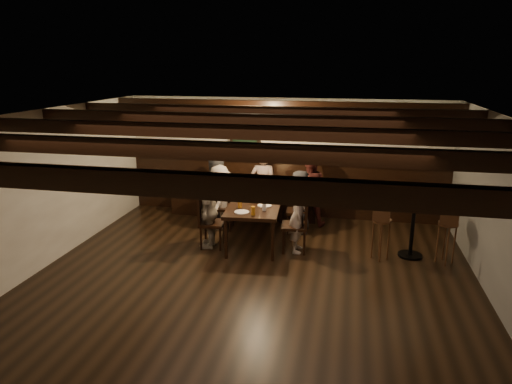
% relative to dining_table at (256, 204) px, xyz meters
% --- Properties ---
extents(room, '(7.00, 7.00, 7.00)m').
position_rel_dining_table_xyz_m(room, '(-0.01, 0.24, 0.41)').
color(room, black).
rests_on(room, ground).
extents(dining_table, '(1.02, 1.99, 0.72)m').
position_rel_dining_table_xyz_m(dining_table, '(0.00, 0.00, 0.00)').
color(dining_table, black).
rests_on(dining_table, floor).
extents(chair_left_near, '(0.44, 0.44, 0.89)m').
position_rel_dining_table_xyz_m(chair_left_near, '(-0.75, 0.39, -0.39)').
color(chair_left_near, black).
rests_on(chair_left_near, floor).
extents(chair_left_far, '(0.44, 0.44, 0.90)m').
position_rel_dining_table_xyz_m(chair_left_far, '(-0.68, -0.50, -0.39)').
color(chair_left_far, black).
rests_on(chair_left_far, floor).
extents(chair_right_near, '(0.42, 0.42, 0.85)m').
position_rel_dining_table_xyz_m(chair_right_near, '(0.68, 0.50, -0.41)').
color(chair_right_near, black).
rests_on(chair_right_near, floor).
extents(chair_right_far, '(0.46, 0.46, 0.93)m').
position_rel_dining_table_xyz_m(chair_right_far, '(0.75, -0.39, -0.38)').
color(chair_right_far, black).
rests_on(chair_right_far, floor).
extents(person_bench_left, '(0.70, 0.49, 1.38)m').
position_rel_dining_table_xyz_m(person_bench_left, '(-0.97, 0.83, 0.02)').
color(person_bench_left, '#262629').
rests_on(person_bench_left, floor).
extents(person_bench_centre, '(0.54, 0.38, 1.42)m').
position_rel_dining_table_xyz_m(person_bench_centre, '(-0.08, 1.05, 0.04)').
color(person_bench_centre, gray).
rests_on(person_bench_centre, floor).
extents(person_bench_right, '(0.73, 0.59, 1.43)m').
position_rel_dining_table_xyz_m(person_bench_right, '(0.83, 0.97, 0.05)').
color(person_bench_right, '#56211D').
rests_on(person_bench_right, floor).
extents(person_left_near, '(0.52, 0.83, 1.24)m').
position_rel_dining_table_xyz_m(person_left_near, '(-0.78, 0.39, -0.05)').
color(person_left_near, '#AA9E90').
rests_on(person_left_near, floor).
extents(person_left_far, '(0.38, 0.78, 1.30)m').
position_rel_dining_table_xyz_m(person_left_far, '(-0.71, -0.51, -0.02)').
color(person_left_far, '#9E927E').
rests_on(person_left_far, floor).
extents(person_right_near, '(0.42, 0.61, 1.18)m').
position_rel_dining_table_xyz_m(person_right_near, '(0.71, 0.51, -0.07)').
color(person_right_near, '#272629').
rests_on(person_right_near, floor).
extents(person_right_far, '(0.34, 0.48, 1.26)m').
position_rel_dining_table_xyz_m(person_right_far, '(0.78, -0.39, -0.04)').
color(person_right_far, '#B5A599').
rests_on(person_right_far, floor).
extents(pint_a, '(0.07, 0.07, 0.14)m').
position_rel_dining_table_xyz_m(pint_a, '(-0.33, 0.68, 0.13)').
color(pint_a, '#BF7219').
rests_on(pint_a, dining_table).
extents(pint_b, '(0.07, 0.07, 0.14)m').
position_rel_dining_table_xyz_m(pint_b, '(0.20, 0.67, 0.13)').
color(pint_b, '#BF7219').
rests_on(pint_b, dining_table).
extents(pint_c, '(0.07, 0.07, 0.14)m').
position_rel_dining_table_xyz_m(pint_c, '(-0.31, 0.08, 0.13)').
color(pint_c, '#BF7219').
rests_on(pint_c, dining_table).
extents(pint_d, '(0.07, 0.07, 0.14)m').
position_rel_dining_table_xyz_m(pint_d, '(0.28, 0.22, 0.13)').
color(pint_d, silver).
rests_on(pint_d, dining_table).
extents(pint_e, '(0.07, 0.07, 0.14)m').
position_rel_dining_table_xyz_m(pint_e, '(-0.18, -0.47, 0.13)').
color(pint_e, '#BF7219').
rests_on(pint_e, dining_table).
extents(pint_f, '(0.07, 0.07, 0.14)m').
position_rel_dining_table_xyz_m(pint_f, '(0.24, -0.53, 0.13)').
color(pint_f, silver).
rests_on(pint_f, dining_table).
extents(pint_g, '(0.07, 0.07, 0.14)m').
position_rel_dining_table_xyz_m(pint_g, '(0.11, -0.79, 0.13)').
color(pint_g, '#BF7219').
rests_on(pint_g, dining_table).
extents(plate_near, '(0.24, 0.24, 0.01)m').
position_rel_dining_table_xyz_m(plate_near, '(-0.10, -0.71, 0.07)').
color(plate_near, white).
rests_on(plate_near, dining_table).
extents(plate_far, '(0.24, 0.24, 0.01)m').
position_rel_dining_table_xyz_m(plate_far, '(0.20, -0.29, 0.07)').
color(plate_far, white).
rests_on(plate_far, dining_table).
extents(condiment_caddy, '(0.15, 0.10, 0.12)m').
position_rel_dining_table_xyz_m(condiment_caddy, '(0.00, -0.05, 0.12)').
color(condiment_caddy, black).
rests_on(condiment_caddy, dining_table).
extents(candle, '(0.05, 0.05, 0.05)m').
position_rel_dining_table_xyz_m(candle, '(0.10, 0.31, 0.08)').
color(candle, beige).
rests_on(candle, dining_table).
extents(high_top_table, '(0.53, 0.53, 0.94)m').
position_rel_dining_table_xyz_m(high_top_table, '(2.63, -0.24, -0.05)').
color(high_top_table, black).
rests_on(high_top_table, floor).
extents(bar_stool_left, '(0.31, 0.33, 0.96)m').
position_rel_dining_table_xyz_m(bar_stool_left, '(2.13, -0.44, -0.31)').
color(bar_stool_left, '#3C2613').
rests_on(bar_stool_left, floor).
extents(bar_stool_right, '(0.31, 0.33, 0.96)m').
position_rel_dining_table_xyz_m(bar_stool_right, '(3.13, -0.39, -0.31)').
color(bar_stool_right, '#3C2613').
rests_on(bar_stool_right, floor).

